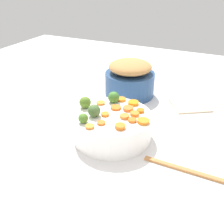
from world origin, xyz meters
TOP-DOWN VIEW (x-y plane):
  - tabletop at (0.00, 0.00)m, footprint 2.40×2.40m
  - serving_bowl_carrots at (-0.01, -0.03)m, footprint 0.27×0.27m
  - metal_pot at (0.07, -0.37)m, footprint 0.22×0.22m
  - stuffing_mound at (0.07, -0.37)m, footprint 0.19×0.19m
  - carrot_slice_0 at (-0.12, -0.02)m, footprint 0.04×0.04m
  - carrot_slice_1 at (-0.05, -0.03)m, footprint 0.04×0.04m
  - carrot_slice_2 at (-0.04, -0.08)m, footprint 0.05×0.05m
  - carrot_slice_3 at (-0.06, 0.04)m, footprint 0.05×0.05m
  - carrot_slice_4 at (0.01, -0.01)m, footprint 0.04×0.04m
  - carrot_slice_5 at (-0.08, -0.06)m, footprint 0.04×0.04m
  - carrot_slice_6 at (-0.04, -0.13)m, footprint 0.04×0.04m
  - carrot_slice_7 at (-0.00, 0.04)m, footprint 0.04×0.04m
  - carrot_slice_8 at (-0.08, -0.09)m, footprint 0.04×0.04m
  - carrot_slice_9 at (0.02, 0.07)m, footprint 0.04×0.04m
  - carrot_slice_10 at (-0.08, -0.02)m, footprint 0.04×0.04m
  - carrot_slice_11 at (0.06, -0.08)m, footprint 0.04×0.04m
  - carrot_slice_12 at (0.01, -0.14)m, footprint 0.04×0.04m
  - carrot_slice_13 at (-0.00, -0.07)m, footprint 0.04×0.04m
  - brussels_sprout_0 at (0.04, 0.01)m, footprint 0.04×0.04m
  - brussels_sprout_1 at (0.05, 0.06)m, footprint 0.03×0.03m
  - brussels_sprout_2 at (0.03, -0.11)m, footprint 0.04×0.04m
  - brussels_sprout_3 at (0.10, -0.03)m, footprint 0.04×0.04m
  - wooden_spoon at (-0.38, 0.04)m, footprint 0.32×0.06m
  - dish_towel at (-0.21, -0.38)m, footprint 0.20×0.19m

SIDE VIEW (x-z plane):
  - tabletop at x=0.00m, z-range 0.00..0.02m
  - dish_towel at x=-0.21m, z-range 0.02..0.03m
  - wooden_spoon at x=-0.38m, z-range 0.02..0.03m
  - serving_bowl_carrots at x=-0.01m, z-range 0.02..0.11m
  - metal_pot at x=0.07m, z-range 0.02..0.13m
  - carrot_slice_7 at x=0.00m, z-range 0.11..0.11m
  - carrot_slice_11 at x=0.06m, z-range 0.11..0.11m
  - carrot_slice_9 at x=0.02m, z-range 0.11..0.11m
  - carrot_slice_13 at x=0.00m, z-range 0.11..0.12m
  - carrot_slice_10 at x=-0.08m, z-range 0.11..0.12m
  - carrot_slice_4 at x=0.01m, z-range 0.11..0.12m
  - carrot_slice_12 at x=0.01m, z-range 0.11..0.12m
  - carrot_slice_8 at x=-0.08m, z-range 0.11..0.12m
  - carrot_slice_1 at x=-0.05m, z-range 0.11..0.12m
  - carrot_slice_0 at x=-0.12m, z-range 0.11..0.12m
  - carrot_slice_2 at x=-0.04m, z-range 0.11..0.12m
  - carrot_slice_5 at x=-0.08m, z-range 0.11..0.12m
  - carrot_slice_6 at x=-0.04m, z-range 0.11..0.12m
  - carrot_slice_3 at x=-0.06m, z-range 0.11..0.12m
  - brussels_sprout_1 at x=0.05m, z-range 0.11..0.14m
  - brussels_sprout_3 at x=0.10m, z-range 0.11..0.15m
  - brussels_sprout_2 at x=0.03m, z-range 0.11..0.15m
  - brussels_sprout_0 at x=0.04m, z-range 0.11..0.15m
  - stuffing_mound at x=0.07m, z-range 0.13..0.18m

